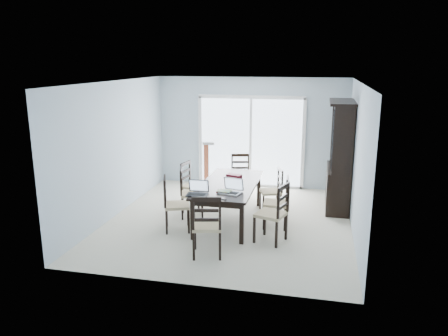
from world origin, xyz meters
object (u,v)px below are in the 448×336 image
at_px(china_hutch, 340,157).
at_px(chair_left_far, 190,179).
at_px(chair_right_mid, 281,196).
at_px(chair_end_near, 207,220).
at_px(cell_phone, 223,199).
at_px(laptop_silver, 230,190).
at_px(dining_table, 229,187).
at_px(game_box, 234,176).
at_px(hot_tub, 243,156).
at_px(chair_right_far, 275,186).
at_px(chair_left_near, 171,198).
at_px(chair_right_near, 277,207).
at_px(chair_end_far, 240,170).
at_px(chair_left_mid, 187,187).
at_px(laptop_dark, 197,192).

height_order(china_hutch, chair_left_far, china_hutch).
height_order(chair_right_mid, chair_end_near, chair_end_near).
distance_m(china_hutch, chair_left_far, 3.09).
bearing_deg(cell_phone, chair_left_far, 132.08).
bearing_deg(laptop_silver, dining_table, 116.44).
relative_size(chair_end_near, cell_phone, 11.23).
bearing_deg(game_box, hot_tub, 96.99).
bearing_deg(chair_right_far, chair_left_near, 111.05).
relative_size(chair_right_near, chair_end_far, 1.09).
distance_m(chair_right_near, game_box, 1.53).
bearing_deg(chair_left_near, chair_end_near, 24.10).
bearing_deg(cell_phone, hot_tub, 105.61).
xyz_separation_m(chair_right_near, chair_right_mid, (0.00, 0.72, -0.04)).
bearing_deg(chair_left_far, chair_right_far, 101.67).
bearing_deg(chair_left_mid, game_box, 92.44).
relative_size(china_hutch, chair_end_near, 1.87).
distance_m(chair_end_near, laptop_dark, 0.87).
height_order(chair_right_far, chair_end_near, chair_end_near).
bearing_deg(chair_right_mid, chair_left_near, 104.85).
xyz_separation_m(china_hutch, cell_phone, (-1.92, -2.25, -0.32)).
bearing_deg(hot_tub, chair_right_far, -67.40).
relative_size(chair_left_far, laptop_silver, 2.62).
height_order(chair_right_near, chair_end_far, chair_right_near).
distance_m(chair_end_near, game_box, 2.00).
distance_m(cell_phone, game_box, 1.37).
bearing_deg(laptop_silver, chair_right_far, 78.47).
bearing_deg(laptop_dark, chair_left_far, 108.22).
bearing_deg(dining_table, chair_right_mid, -5.61).
xyz_separation_m(chair_left_far, laptop_dark, (0.59, -1.55, 0.23)).
relative_size(china_hutch, chair_right_far, 2.14).
bearing_deg(laptop_silver, chair_right_near, 1.42).
bearing_deg(dining_table, game_box, 87.50).
bearing_deg(chair_left_near, laptop_dark, 51.07).
distance_m(chair_left_near, chair_right_near, 1.88).
bearing_deg(laptop_silver, hot_tub, 110.65).
xyz_separation_m(chair_left_far, chair_end_near, (0.96, -2.31, 0.05)).
distance_m(chair_end_near, hot_tub, 5.11).
bearing_deg(chair_end_near, hot_tub, 80.67).
distance_m(chair_right_mid, chair_end_far, 2.07).
relative_size(chair_left_far, laptop_dark, 3.01).
bearing_deg(cell_phone, chair_left_near, 171.61).
distance_m(chair_left_near, chair_end_near, 1.31).
bearing_deg(chair_left_far, chair_right_mid, 78.79).
xyz_separation_m(chair_left_mid, chair_left_far, (-0.12, 0.62, -0.02)).
bearing_deg(chair_right_far, dining_table, 114.09).
xyz_separation_m(dining_table, chair_right_near, (0.97, -0.82, -0.05)).
distance_m(china_hutch, chair_left_near, 3.53).
distance_m(laptop_silver, cell_phone, 0.36).
bearing_deg(laptop_silver, chair_left_near, -164.91).
height_order(chair_right_near, laptop_dark, chair_right_near).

